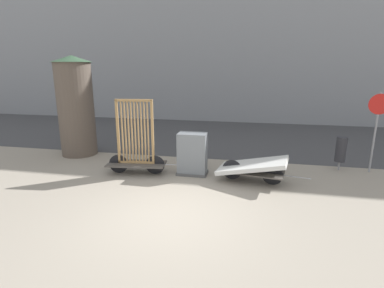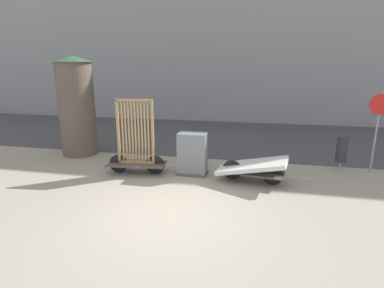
{
  "view_description": "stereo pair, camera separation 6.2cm",
  "coord_description": "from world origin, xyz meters",
  "px_view_note": "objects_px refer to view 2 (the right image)",
  "views": [
    {
      "loc": [
        1.71,
        -5.84,
        3.21
      ],
      "look_at": [
        0.0,
        2.45,
        1.04
      ],
      "focal_mm": 28.0,
      "sensor_mm": 36.0,
      "label": 1
    },
    {
      "loc": [
        1.77,
        -5.82,
        3.21
      ],
      "look_at": [
        0.0,
        2.45,
        1.04
      ],
      "focal_mm": 28.0,
      "sensor_mm": 36.0,
      "label": 2
    }
  ],
  "objects_px": {
    "bike_cart_with_mattress": "(252,167)",
    "advertising_column": "(77,106)",
    "utility_cabinet": "(192,155)",
    "bike_cart_with_bedframe": "(136,150)",
    "trash_bin": "(342,150)",
    "sign_post": "(378,120)"
  },
  "relations": [
    {
      "from": "bike_cart_with_mattress",
      "to": "advertising_column",
      "type": "bearing_deg",
      "value": 175.97
    },
    {
      "from": "bike_cart_with_mattress",
      "to": "utility_cabinet",
      "type": "distance_m",
      "value": 1.83
    },
    {
      "from": "utility_cabinet",
      "to": "bike_cart_with_mattress",
      "type": "bearing_deg",
      "value": -9.28
    },
    {
      "from": "bike_cart_with_bedframe",
      "to": "bike_cart_with_mattress",
      "type": "height_order",
      "value": "bike_cart_with_bedframe"
    },
    {
      "from": "trash_bin",
      "to": "utility_cabinet",
      "type": "bearing_deg",
      "value": -163.76
    },
    {
      "from": "sign_post",
      "to": "utility_cabinet",
      "type": "bearing_deg",
      "value": -166.44
    },
    {
      "from": "trash_bin",
      "to": "sign_post",
      "type": "relative_size",
      "value": 0.43
    },
    {
      "from": "bike_cart_with_mattress",
      "to": "advertising_column",
      "type": "height_order",
      "value": "advertising_column"
    },
    {
      "from": "bike_cart_with_bedframe",
      "to": "utility_cabinet",
      "type": "bearing_deg",
      "value": 3.08
    },
    {
      "from": "bike_cart_with_mattress",
      "to": "utility_cabinet",
      "type": "xyz_separation_m",
      "value": [
        -1.8,
        0.29,
        0.15
      ]
    },
    {
      "from": "bike_cart_with_mattress",
      "to": "trash_bin",
      "type": "relative_size",
      "value": 2.4
    },
    {
      "from": "bike_cart_with_bedframe",
      "to": "trash_bin",
      "type": "relative_size",
      "value": 2.31
    },
    {
      "from": "bike_cart_with_bedframe",
      "to": "advertising_column",
      "type": "bearing_deg",
      "value": 144.6
    },
    {
      "from": "advertising_column",
      "to": "sign_post",
      "type": "bearing_deg",
      "value": -0.05
    },
    {
      "from": "utility_cabinet",
      "to": "advertising_column",
      "type": "height_order",
      "value": "advertising_column"
    },
    {
      "from": "bike_cart_with_bedframe",
      "to": "utility_cabinet",
      "type": "distance_m",
      "value": 1.73
    },
    {
      "from": "bike_cart_with_mattress",
      "to": "sign_post",
      "type": "height_order",
      "value": "sign_post"
    },
    {
      "from": "bike_cart_with_bedframe",
      "to": "advertising_column",
      "type": "distance_m",
      "value": 3.54
    },
    {
      "from": "advertising_column",
      "to": "bike_cart_with_mattress",
      "type": "bearing_deg",
      "value": -14.06
    },
    {
      "from": "bike_cart_with_bedframe",
      "to": "bike_cart_with_mattress",
      "type": "distance_m",
      "value": 3.51
    },
    {
      "from": "sign_post",
      "to": "bike_cart_with_bedframe",
      "type": "bearing_deg",
      "value": -167.32
    },
    {
      "from": "utility_cabinet",
      "to": "sign_post",
      "type": "bearing_deg",
      "value": 13.56
    }
  ]
}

